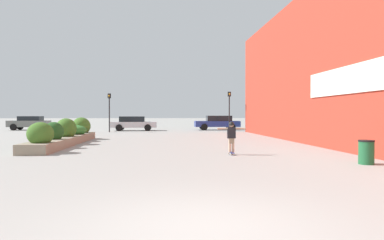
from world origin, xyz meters
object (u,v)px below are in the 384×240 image
Objects in this scene: skateboarder at (231,134)px; car_center_right at (218,122)px; car_rightmost at (30,123)px; traffic_light_left at (109,106)px; skateboard at (231,153)px; car_center_left at (134,123)px; car_leftmost at (298,121)px; traffic_light_right at (229,105)px; trash_bin at (366,152)px.

car_center_right reaches higher than skateboarder.
car_rightmost is 1.12× the size of traffic_light_left.
skateboard is 0.80m from skateboarder.
car_center_left is at bearing 103.25° from skateboard.
traffic_light_right is (-9.37, -6.31, 1.72)m from car_leftmost.
traffic_light_left is 0.95× the size of traffic_light_right.
car_leftmost reaches higher than car_rightmost.
traffic_light_left is (9.14, -5.13, 1.67)m from car_rightmost.
skateboard is at bearing -67.51° from traffic_light_left.
traffic_light_right reaches higher than car_leftmost.
car_rightmost is at bearing 127.70° from trash_bin.
car_rightmost is at bearing 91.35° from car_leftmost.
traffic_light_right is (9.31, -3.20, 1.80)m from car_center_left.
car_leftmost is 18.93m from car_center_left.
traffic_light_right is (-0.37, 21.38, 2.18)m from trash_bin.
traffic_light_left is at bearing 118.19° from trash_bin.
car_center_right is (3.11, 22.43, 0.74)m from skateboard.
car_leftmost is at bearing -88.65° from car_rightmost.
car_center_left is at bearing 161.02° from traffic_light_right.
trash_bin is 0.20× the size of car_leftmost.
car_center_left is (-18.67, -3.11, -0.09)m from car_leftmost.
skateboarder is at bearing 142.11° from trash_bin.
skateboarder is at bearing 172.11° from car_center_right.
car_leftmost reaches higher than skateboarder.
car_center_left is 1.19× the size of traffic_light_right.
traffic_light_left reaches higher than car_leftmost.
skateboarder is 20.40m from traffic_light_left.
traffic_light_left is at bearing -36.80° from car_center_left.
traffic_light_left reaches higher than car_center_right.
skateboard is 27.82m from car_leftmost.
car_center_right is at bearing 95.87° from car_center_left.
traffic_light_right is (11.34, -0.48, 0.12)m from traffic_light_left.
car_center_right is at bearing 18.45° from traffic_light_left.
car_center_left is 1.12× the size of car_rightmost.
skateboarder is 29.30m from car_rightmost.
car_center_left is (-5.74, 21.52, 0.71)m from skateboard.
car_rightmost is (-16.92, 23.92, 0.72)m from skateboard.
traffic_light_left is at bearing 110.80° from skateboarder.
trash_bin is 0.22× the size of traffic_light_left.
car_leftmost is 29.86m from car_rightmost.
trash_bin is at bearing -142.30° from car_rightmost.
car_leftmost is 1.00× the size of car_rightmost.
skateboarder is 22.27m from car_center_left.
skateboarder is 18.74m from traffic_light_right.
traffic_light_left reaches higher than car_center_left.
skateboard is 0.13× the size of car_center_right.
car_center_right is 1.31× the size of traffic_light_left.
skateboarder is at bearing 178.31° from skateboard.
car_rightmost is (-20.03, 1.49, -0.02)m from car_center_right.
traffic_light_right is at bearing -2.41° from traffic_light_left.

